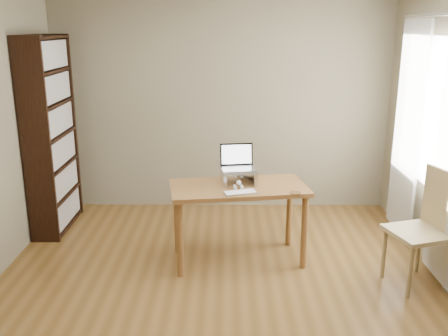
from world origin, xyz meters
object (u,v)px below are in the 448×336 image
bookshelf (51,135)px  desk (239,197)px  chair (428,225)px  laptop (239,162)px  cat (237,176)px  keyboard (240,193)px

bookshelf → desk: bookshelf is taller
chair → laptop: bearing=141.7°
desk → cat: bearing=90.2°
keyboard → chair: (1.59, -0.26, -0.20)m
laptop → cat: 0.13m
laptop → cat: (-0.02, -0.03, -0.13)m
keyboard → chair: chair is taller
cat → chair: chair is taller
laptop → keyboard: 0.40m
bookshelf → chair: bearing=-19.9°
bookshelf → desk: 2.21m
bookshelf → chair: 3.87m
desk → chair: size_ratio=1.31×
keyboard → cat: 0.34m
desk → laptop: (0.00, 0.14, 0.30)m
desk → laptop: size_ratio=3.88×
desk → cat: size_ratio=2.80×
laptop → keyboard: laptop is taller
bookshelf → desk: (2.01, -0.83, -0.41)m
bookshelf → cat: bookshelf is taller
laptop → desk: bearing=-98.5°
keyboard → chair: bearing=-26.1°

